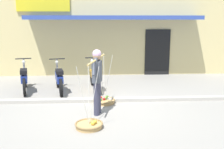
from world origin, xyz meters
TOP-DOWN VIEW (x-y plane):
  - ground_plane at (0.00, 0.00)m, footprint 90.00×90.00m
  - sidewalk_curb at (0.00, 0.70)m, footprint 20.00×0.24m
  - fruit_vendor at (-0.07, -0.36)m, footprint 0.44×1.78m
  - fruit_basket_left_side at (0.13, 0.53)m, footprint 0.65×0.65m
  - fruit_basket_right_side at (-0.26, -1.24)m, footprint 0.65×0.65m
  - motorcycle_nearest_shop at (-2.56, 1.98)m, footprint 0.63×1.79m
  - motorcycle_second_in_row at (-1.37, 1.85)m, footprint 0.61×1.79m
  - motorcycle_third_in_row at (-0.15, 2.08)m, footprint 0.55×1.81m
  - storefront_building at (0.64, 7.01)m, footprint 13.00×6.00m

SIDE VIEW (x-z plane):
  - ground_plane at x=0.00m, z-range 0.00..0.00m
  - sidewalk_curb at x=0.00m, z-range 0.00..0.10m
  - fruit_basket_right_side at x=-0.26m, z-range -0.65..0.80m
  - fruit_basket_left_side at x=0.13m, z-range -0.65..0.80m
  - motorcycle_nearest_shop at x=-2.56m, z-range -0.09..1.00m
  - motorcycle_second_in_row at x=-1.37m, z-range -0.09..1.00m
  - motorcycle_third_in_row at x=-0.15m, z-range -0.09..1.00m
  - fruit_vendor at x=-0.07m, z-range 0.13..1.83m
  - storefront_building at x=0.64m, z-range 0.00..4.20m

